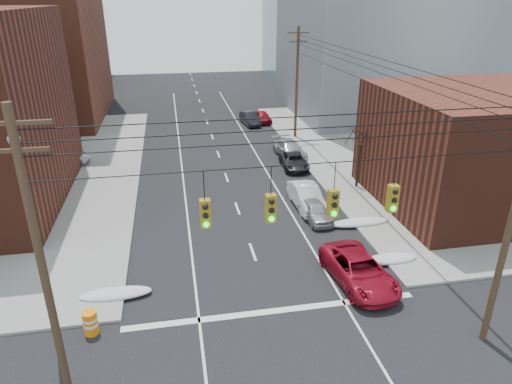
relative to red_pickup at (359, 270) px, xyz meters
name	(u,v)px	position (x,y,z in m)	size (l,w,h in m)	color
sidewalk_ne	(497,147)	(22.18, 19.00, -0.67)	(40.00, 40.00, 0.15)	gray
building_brick_far	(32,46)	(-30.82, 66.00, 5.25)	(22.00, 18.00, 12.00)	#502218
building_office	(386,6)	(17.18, 36.00, 11.75)	(22.00, 20.00, 25.00)	gray
building_glass	(329,12)	(19.18, 62.00, 10.25)	(20.00, 18.00, 22.00)	gray
building_storefront	(498,148)	(13.18, 8.00, 3.25)	(16.00, 12.00, 8.00)	#502218
utility_pole_left	(42,264)	(-13.32, -5.00, 5.04)	(2.20, 0.28, 11.00)	#473323
utility_pole_right	(512,220)	(3.68, -5.00, 5.04)	(2.20, 0.28, 11.00)	#473323
utility_pole_far	(297,82)	(3.68, 26.00, 5.04)	(2.20, 0.28, 11.00)	#473323
traffic_signals	(302,204)	(-4.73, -5.03, 6.42)	(17.00, 0.42, 2.02)	black
street_light	(34,230)	(-14.32, -2.00, 4.79)	(0.44, 0.44, 9.32)	gray
bare_tree	(359,159)	(4.76, 12.00, 1.57)	(2.09, 2.20, 4.93)	black
snow_nw	(116,294)	(-12.22, 1.00, -0.54)	(3.50, 1.08, 0.42)	silver
snow_ne	(391,259)	(2.58, 1.50, -0.54)	(3.00, 1.08, 0.42)	silver
snow_east_far	(360,222)	(2.58, 6.00, -0.54)	(4.00, 1.08, 0.42)	silver
red_pickup	(359,270)	(0.00, 0.00, 0.00)	(2.49, 5.39, 1.50)	maroon
parked_car_a	(315,210)	(-0.02, 7.40, -0.11)	(1.51, 3.76, 1.28)	#A9A8AD
parked_car_b	(307,197)	(-0.02, 9.35, 0.03)	(1.65, 4.72, 1.56)	silver
parked_car_c	(294,161)	(1.19, 17.21, -0.14)	(2.02, 4.39, 1.22)	black
parked_car_d	(290,149)	(1.58, 20.14, -0.02)	(2.03, 4.99, 1.45)	#B2B2B7
parked_car_e	(263,117)	(1.58, 32.73, -0.10)	(1.53, 3.81, 1.30)	maroon
parked_car_f	(250,118)	(-0.02, 32.08, -0.04)	(1.51, 4.33, 1.43)	black
lot_car_a	(5,212)	(-19.92, 10.60, 0.03)	(1.33, 3.81, 1.26)	silver
lot_car_b	(63,157)	(-18.42, 21.33, 0.05)	(2.16, 4.68, 1.30)	silver
lot_car_d	(19,161)	(-21.90, 20.99, 0.03)	(1.49, 3.70, 1.26)	silver
construction_barrel	(91,323)	(-13.01, -1.50, -0.17)	(0.75, 0.75, 1.13)	orange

